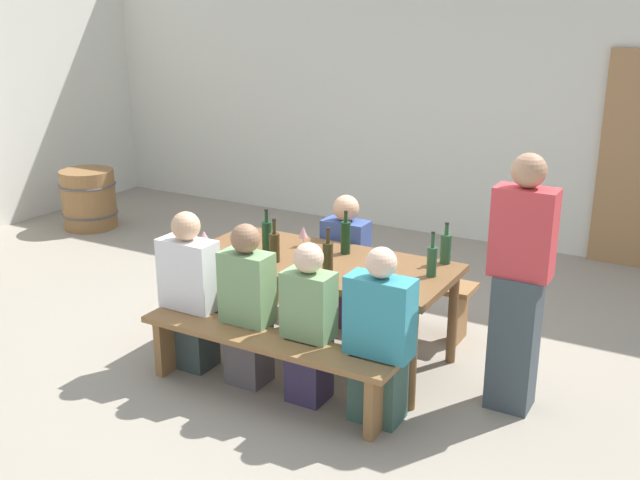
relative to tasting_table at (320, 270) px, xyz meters
name	(u,v)px	position (x,y,z in m)	size (l,w,h in m)	color
ground_plane	(320,355)	(0.00, 0.00, -0.67)	(24.00, 24.00, 0.00)	gray
back_wall	(477,91)	(0.00, 3.36, 0.93)	(14.00, 0.20, 3.20)	silver
tasting_table	(320,270)	(0.00, 0.00, 0.00)	(1.92, 0.88, 0.75)	brown
bench_near	(264,351)	(0.00, -0.74, -0.32)	(1.82, 0.30, 0.45)	olive
bench_far	(365,280)	(0.00, 0.74, -0.32)	(1.82, 0.30, 0.45)	olive
wine_bottle_0	(446,248)	(0.80, 0.38, 0.19)	(0.08, 0.08, 0.30)	#234C2D
wine_bottle_1	(346,237)	(0.09, 0.22, 0.20)	(0.07, 0.07, 0.32)	#143319
wine_bottle_2	(328,259)	(0.22, -0.28, 0.21)	(0.07, 0.07, 0.35)	#332814
wine_bottle_3	(267,236)	(-0.42, -0.04, 0.20)	(0.07, 0.07, 0.33)	#143319
wine_bottle_4	(274,246)	(-0.26, -0.19, 0.19)	(0.08, 0.08, 0.32)	#332814
wine_bottle_5	(432,260)	(0.81, 0.09, 0.19)	(0.07, 0.07, 0.31)	#234C2D
wine_glass_0	(369,271)	(0.54, -0.31, 0.20)	(0.08, 0.08, 0.17)	silver
wine_glass_1	(204,237)	(-0.83, -0.27, 0.20)	(0.08, 0.08, 0.16)	silver
wine_glass_2	(303,233)	(-0.26, 0.21, 0.18)	(0.07, 0.07, 0.16)	silver
wine_glass_3	(389,276)	(0.70, -0.35, 0.20)	(0.07, 0.07, 0.17)	silver
seated_guest_near_0	(190,295)	(-0.72, -0.59, -0.13)	(0.41, 0.24, 1.15)	#323E3D
seated_guest_near_1	(248,309)	(-0.23, -0.59, -0.13)	(0.35, 0.24, 1.14)	#544C4F
seated_guest_near_2	(309,327)	(0.25, -0.59, -0.15)	(0.33, 0.24, 1.09)	#362C4B
seated_guest_near_3	(379,341)	(0.75, -0.59, -0.14)	(0.41, 0.24, 1.14)	#37564B
seated_guest_far_0	(345,264)	(-0.10, 0.59, -0.16)	(0.36, 0.24, 1.08)	#502B56
standing_host	(519,289)	(1.43, -0.02, 0.14)	(0.37, 0.24, 1.67)	#3A444A
wine_barrel	(89,199)	(-3.94, 1.54, -0.34)	(0.64, 0.64, 0.67)	olive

